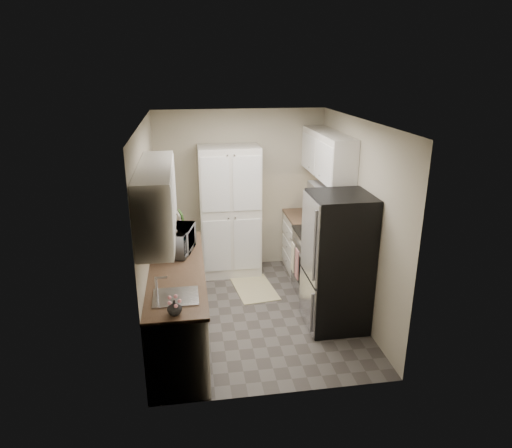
# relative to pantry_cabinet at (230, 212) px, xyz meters

# --- Properties ---
(ground) EXTENTS (3.20, 3.20, 0.00)m
(ground) POSITION_rel_pantry_cabinet_xyz_m (0.20, -1.32, -1.00)
(ground) COLOR #56514C
(ground) RESTS_ON ground
(room_shell) EXTENTS (2.64, 3.24, 2.52)m
(room_shell) POSITION_rel_pantry_cabinet_xyz_m (0.18, -1.32, 0.63)
(room_shell) COLOR beige
(room_shell) RESTS_ON ground
(pantry_cabinet) EXTENTS (0.90, 0.55, 2.00)m
(pantry_cabinet) POSITION_rel_pantry_cabinet_xyz_m (0.00, 0.00, 0.00)
(pantry_cabinet) COLOR silver
(pantry_cabinet) RESTS_ON ground
(base_cabinet_left) EXTENTS (0.60, 2.30, 0.88)m
(base_cabinet_left) POSITION_rel_pantry_cabinet_xyz_m (-0.79, -1.75, -0.56)
(base_cabinet_left) COLOR silver
(base_cabinet_left) RESTS_ON ground
(countertop_left) EXTENTS (0.63, 2.33, 0.04)m
(countertop_left) POSITION_rel_pantry_cabinet_xyz_m (-0.79, -1.75, -0.10)
(countertop_left) COLOR brown
(countertop_left) RESTS_ON base_cabinet_left
(base_cabinet_right) EXTENTS (0.60, 0.80, 0.88)m
(base_cabinet_right) POSITION_rel_pantry_cabinet_xyz_m (1.19, -0.12, -0.56)
(base_cabinet_right) COLOR silver
(base_cabinet_right) RESTS_ON ground
(countertop_right) EXTENTS (0.63, 0.83, 0.04)m
(countertop_right) POSITION_rel_pantry_cabinet_xyz_m (1.19, -0.12, -0.10)
(countertop_right) COLOR brown
(countertop_right) RESTS_ON base_cabinet_right
(electric_range) EXTENTS (0.71, 0.78, 1.13)m
(electric_range) POSITION_rel_pantry_cabinet_xyz_m (1.17, -0.93, -0.52)
(electric_range) COLOR #B7B7BC
(electric_range) RESTS_ON ground
(refrigerator) EXTENTS (0.70, 0.72, 1.70)m
(refrigerator) POSITION_rel_pantry_cabinet_xyz_m (1.14, -1.73, -0.15)
(refrigerator) COLOR #B7B7BC
(refrigerator) RESTS_ON ground
(microwave) EXTENTS (0.51, 0.65, 0.32)m
(microwave) POSITION_rel_pantry_cabinet_xyz_m (-0.80, -1.28, 0.08)
(microwave) COLOR #BABBBF
(microwave) RESTS_ON countertop_left
(wine_bottle) EXTENTS (0.07, 0.07, 0.28)m
(wine_bottle) POSITION_rel_pantry_cabinet_xyz_m (-0.84, -0.75, 0.06)
(wine_bottle) COLOR black
(wine_bottle) RESTS_ON countertop_left
(flower_vase) EXTENTS (0.18, 0.18, 0.14)m
(flower_vase) POSITION_rel_pantry_cabinet_xyz_m (-0.79, -2.79, -0.01)
(flower_vase) COLOR silver
(flower_vase) RESTS_ON countertop_left
(cutting_board) EXTENTS (0.07, 0.25, 0.31)m
(cutting_board) POSITION_rel_pantry_cabinet_xyz_m (-0.71, -0.62, 0.08)
(cutting_board) COLOR #407B2B
(cutting_board) RESTS_ON countertop_left
(toaster_oven) EXTENTS (0.39, 0.45, 0.23)m
(toaster_oven) POSITION_rel_pantry_cabinet_xyz_m (1.28, -0.14, 0.04)
(toaster_oven) COLOR silver
(toaster_oven) RESTS_ON countertop_right
(fruit_basket) EXTENTS (0.34, 0.34, 0.11)m
(fruit_basket) POSITION_rel_pantry_cabinet_xyz_m (1.27, -0.13, 0.21)
(fruit_basket) COLOR orange
(fruit_basket) RESTS_ON toaster_oven
(kitchen_mat) EXTENTS (0.65, 0.93, 0.01)m
(kitchen_mat) POSITION_rel_pantry_cabinet_xyz_m (0.28, -0.65, -0.99)
(kitchen_mat) COLOR beige
(kitchen_mat) RESTS_ON ground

